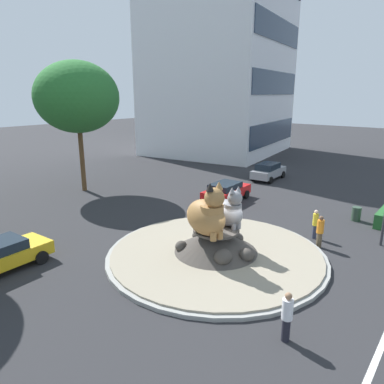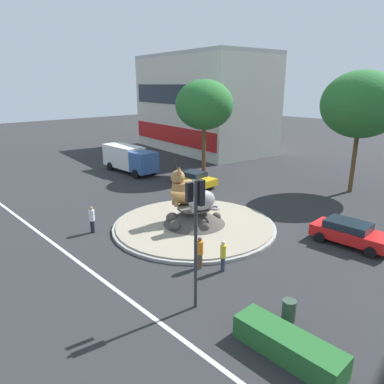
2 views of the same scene
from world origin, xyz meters
TOP-DOWN VIEW (x-y plane):
  - ground_plane at (0.00, 0.00)m, footprint 160.00×160.00m
  - roundabout_island at (-0.01, -0.02)m, footprint 10.87×10.87m
  - cat_statue_tabby at (-0.85, -0.07)m, footprint 2.17×2.63m
  - cat_statue_grey at (0.80, -0.22)m, footprint 1.77×2.10m
  - office_tower at (27.95, 18.87)m, footprint 19.46×17.73m
  - second_tree_near_tower at (3.53, 15.86)m, footprint 6.57×6.57m
  - pedestrian_yellow_shirt at (5.32, -3.04)m, footprint 0.30×0.30m
  - pedestrian_white_shirt at (-3.82, -5.44)m, footprint 0.37×0.37m
  - pedestrian_orange_shirt at (4.28, -3.67)m, footprint 0.37×0.37m
  - sedan_on_far_lane at (8.36, 4.84)m, footprint 4.50×2.24m
  - hatchback_near_shophouse at (16.69, 5.56)m, footprint 4.42×2.12m
  - litter_bin at (9.85, -4.08)m, footprint 0.56×0.56m

SIDE VIEW (x-z plane):
  - ground_plane at x=0.00m, z-range 0.00..0.00m
  - roundabout_island at x=-0.01m, z-range -0.29..1.15m
  - litter_bin at x=9.85m, z-range 0.00..0.90m
  - sedan_on_far_lane at x=8.36m, z-range 0.05..1.47m
  - hatchback_near_shophouse at x=16.69m, z-range 0.04..1.61m
  - pedestrian_yellow_shirt at x=5.32m, z-range 0.06..1.74m
  - pedestrian_orange_shirt at x=4.28m, z-range 0.05..1.80m
  - pedestrian_white_shirt at x=-3.82m, z-range 0.05..1.82m
  - cat_statue_grey at x=0.80m, z-range 1.16..3.28m
  - cat_statue_tabby at x=-0.85m, z-range 1.08..3.75m
  - second_tree_near_tower at x=3.53m, z-range 2.39..12.77m
  - office_tower at x=27.95m, z-range 0.00..30.32m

